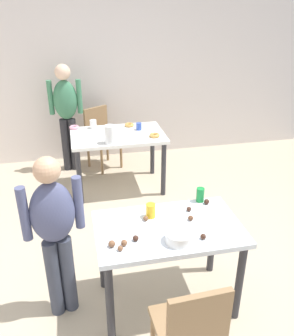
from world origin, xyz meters
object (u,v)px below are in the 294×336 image
Objects in this scene: dining_table_far at (118,142)px; mixing_bowl at (179,237)px; pitcher_far at (110,134)px; dining_table_near at (168,239)px; person_girl_near at (55,227)px; soda_can at (200,195)px; chair_far_table at (101,134)px; chair_near_table at (191,328)px; person_adult_far at (66,109)px.

dining_table_far is 2.24m from mixing_bowl.
pitcher_far is at bearing -114.38° from dining_table_far.
person_girl_near reaches higher than dining_table_near.
soda_can is at bearing 56.11° from mixing_bowl.
chair_far_table is 7.13× the size of soda_can.
chair_near_table is (0.06, -2.76, -0.15)m from dining_table_far.
dining_table_far is at bearing -48.88° from person_adult_far.
person_girl_near is 1.79m from pitcher_far.
dining_table_near is 9.09× the size of soda_can.
pitcher_far is (-0.25, 1.95, 0.07)m from mixing_bowl.
person_adult_far reaches higher than chair_near_table.
soda_can reaches higher than chair_near_table.
pitcher_far is (-0.58, 1.46, 0.05)m from soda_can.
pitcher_far is at bearing 97.34° from dining_table_near.
dining_table_near is at bearing -5.70° from person_girl_near.
chair_near_table is 0.60m from mixing_bowl.
dining_table_near is at bearing 86.53° from chair_near_table.
soda_can reaches higher than chair_far_table.
dining_table_near is 0.74× the size of person_adult_far.
mixing_bowl is at bearing -84.51° from chair_far_table.
chair_far_table is at bearing 95.35° from dining_table_near.
person_adult_far is 6.98× the size of pitcher_far.
chair_near_table is 0.64× the size of person_girl_near.
mixing_bowl is 0.60m from soda_can.
chair_near_table is 1.14m from soda_can.
person_girl_near is 0.91× the size of person_adult_far.
person_adult_far is at bearing 113.62° from soda_can.
person_girl_near is (-0.83, 0.08, 0.17)m from dining_table_near.
mixing_bowl is at bearing 82.51° from chair_near_table.
person_adult_far is at bearing 104.48° from dining_table_near.
chair_near_table is at bearing -85.76° from pitcher_far.
mixing_bowl reaches higher than dining_table_far.
person_girl_near is 6.34× the size of pitcher_far.
pitcher_far is at bearing -63.74° from person_adult_far.
dining_table_near is 0.86m from person_girl_near.
soda_can reaches higher than dining_table_near.
dining_table_far is 1.33× the size of chair_near_table.
person_girl_near is 7.00× the size of mixing_bowl.
person_girl_near is 11.21× the size of soda_can.
dining_table_far is 2.10m from person_girl_near.
dining_table_far is 0.84× the size of person_girl_near.
pitcher_far reaches higher than dining_table_far.
pitcher_far is (-0.18, 2.48, 0.36)m from chair_near_table.
chair_far_table is 4.04× the size of pitcher_far.
chair_near_table is 4.04× the size of pitcher_far.
person_girl_near is 1.21m from soda_can.
chair_near_table is 1.00× the size of chair_far_table.
dining_table_far is at bearing -77.66° from chair_far_table.
chair_near_table is at bearing -86.46° from chair_far_table.
soda_can is (1.06, -2.43, -0.09)m from person_adult_far.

